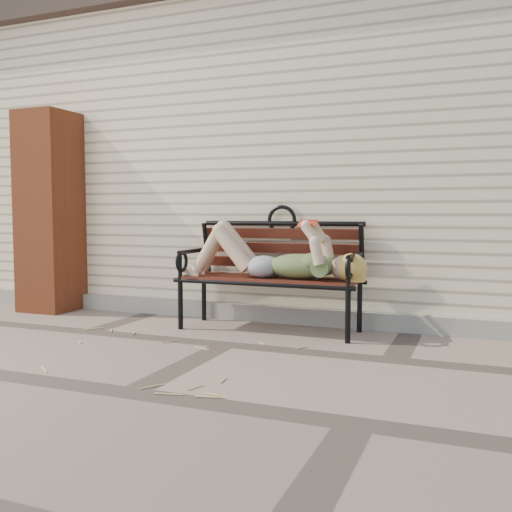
% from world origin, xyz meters
% --- Properties ---
extents(ground, '(80.00, 80.00, 0.00)m').
position_xyz_m(ground, '(0.00, 0.00, 0.00)').
color(ground, gray).
rests_on(ground, ground).
extents(house_wall, '(8.00, 4.00, 3.00)m').
position_xyz_m(house_wall, '(0.00, 3.00, 1.50)').
color(house_wall, beige).
rests_on(house_wall, ground).
extents(house_roof, '(8.30, 4.30, 0.30)m').
position_xyz_m(house_roof, '(0.00, 3.00, 3.15)').
color(house_roof, '#3F312D').
rests_on(house_roof, house_wall).
extents(foundation_strip, '(8.00, 0.10, 0.15)m').
position_xyz_m(foundation_strip, '(0.00, 0.97, 0.07)').
color(foundation_strip, '#9E9A8F').
rests_on(foundation_strip, ground).
extents(brick_pillar, '(0.50, 0.50, 2.00)m').
position_xyz_m(brick_pillar, '(-2.30, 0.75, 1.00)').
color(brick_pillar, '#994422').
rests_on(brick_pillar, ground).
extents(garden_bench, '(1.64, 0.65, 1.06)m').
position_xyz_m(garden_bench, '(0.12, 0.71, 0.60)').
color(garden_bench, black).
rests_on(garden_bench, ground).
extents(reading_woman, '(1.55, 0.35, 0.49)m').
position_xyz_m(reading_woman, '(0.13, 0.58, 0.63)').
color(reading_woman, '#0A394B').
rests_on(reading_woman, ground).
extents(straw_scatter, '(2.77, 1.57, 0.01)m').
position_xyz_m(straw_scatter, '(-0.70, -0.42, 0.01)').
color(straw_scatter, '#E0BF6D').
rests_on(straw_scatter, ground).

